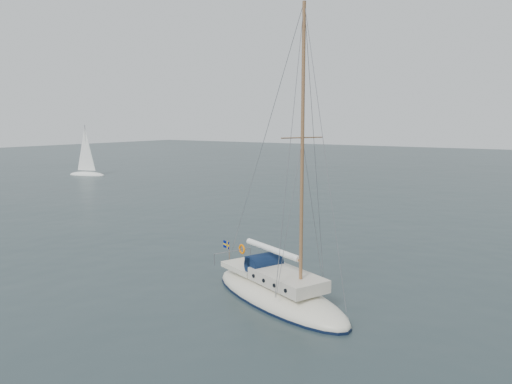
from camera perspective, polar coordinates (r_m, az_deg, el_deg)
The scene contains 4 objects.
ground at distance 27.68m, azimuth 4.17°, elevation -11.00°, with size 300.00×300.00×0.00m, color black.
sailboat at distance 25.64m, azimuth 2.57°, elevation -9.90°, with size 10.50×3.14×14.96m.
dinghy at distance 29.31m, azimuth 2.09°, elevation -9.50°, with size 2.95×1.33×0.42m.
distant_yacht_a at distance 87.31m, azimuth -18.87°, elevation 4.28°, with size 6.67×3.56×8.84m.
Camera 1 is at (12.70, -22.85, 9.10)m, focal length 35.00 mm.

